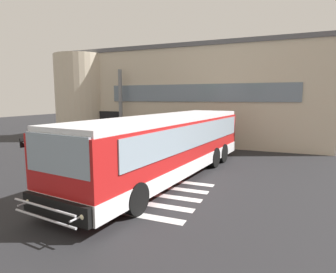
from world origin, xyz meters
The scene contains 8 objects.
ground_plane centered at (0.00, 0.00, -0.01)m, with size 80.00×90.00×0.02m, color #232326.
bay_paint_stripes centered at (2.00, -4.20, 0.00)m, with size 4.40×3.96×0.01m.
terminal_building centered at (-0.68, 11.59, 3.63)m, with size 21.13×13.80×7.27m.
entry_support_column centered at (-4.78, 5.40, 2.78)m, with size 0.28×0.28×5.56m, color slate.
bus_main_foreground centered at (2.02, -1.88, 1.34)m, with size 4.47×12.35×2.70m.
passenger_near_column centered at (-3.99, 4.47, 0.96)m, with size 0.57×0.45×1.68m.
passenger_by_doorway centered at (-3.19, 5.04, 0.93)m, with size 0.55×0.35×1.68m.
safety_bollard_yellow centered at (-0.01, 3.60, 0.45)m, with size 0.18×0.18×0.90m, color yellow.
Camera 1 is at (6.55, -13.05, 3.46)m, focal length 30.01 mm.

